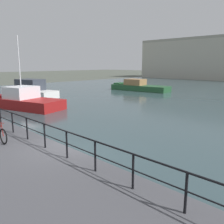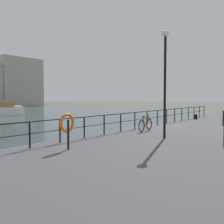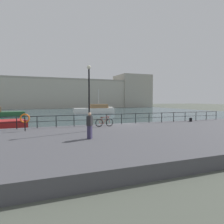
% 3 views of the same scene
% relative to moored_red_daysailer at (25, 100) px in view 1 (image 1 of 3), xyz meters
% --- Properties ---
extents(ground_plane, '(240.00, 240.00, 0.00)m').
position_rel_moored_red_daysailer_xyz_m(ground_plane, '(13.47, -4.62, -0.77)').
color(ground_plane, '#4C5147').
extents(moored_red_daysailer, '(7.75, 4.86, 6.81)m').
position_rel_moored_red_daysailer_xyz_m(moored_red_daysailer, '(0.00, 0.00, 0.00)').
color(moored_red_daysailer, maroon).
rests_on(moored_red_daysailer, water_basin).
extents(moored_harbor_tender, '(9.72, 4.25, 1.80)m').
position_rel_moored_red_daysailer_xyz_m(moored_harbor_tender, '(-2.00, 19.94, -0.12)').
color(moored_harbor_tender, '#23512D').
rests_on(moored_harbor_tender, water_basin).
extents(moored_white_yacht, '(7.74, 4.36, 2.30)m').
position_rel_moored_red_daysailer_xyz_m(moored_white_yacht, '(-6.87, 3.97, 0.13)').
color(moored_white_yacht, white).
rests_on(moored_white_yacht, water_basin).
extents(quay_railing, '(26.08, 0.07, 1.08)m').
position_rel_moored_red_daysailer_xyz_m(quay_railing, '(13.08, -5.37, 0.67)').
color(quay_railing, black).
rests_on(quay_railing, quay_promenade).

